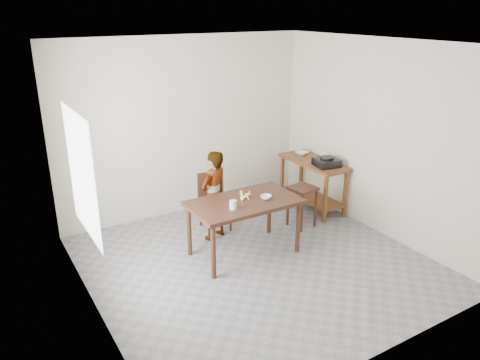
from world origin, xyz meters
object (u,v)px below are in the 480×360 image
prep_counter (312,184)px  dining_chair (215,202)px  dining_table (244,227)px  stool (302,206)px  child (214,196)px

prep_counter → dining_chair: 1.69m
dining_table → dining_chair: bearing=87.8°
dining_table → prep_counter: bearing=22.1°
prep_counter → stool: size_ratio=1.96×
prep_counter → child: bearing=-176.9°
child → dining_chair: (0.15, 0.25, -0.23)m
child → stool: bearing=143.2°
child → dining_chair: 0.37m
dining_table → stool: (1.16, 0.26, -0.07)m
child → dining_chair: bearing=-143.4°
dining_table → prep_counter: (1.72, 0.70, 0.03)m
prep_counter → dining_chair: (-1.69, 0.15, 0.01)m
prep_counter → stool: prep_counter is taller
prep_counter → dining_chair: bearing=175.1°
stool → dining_table: bearing=-167.4°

